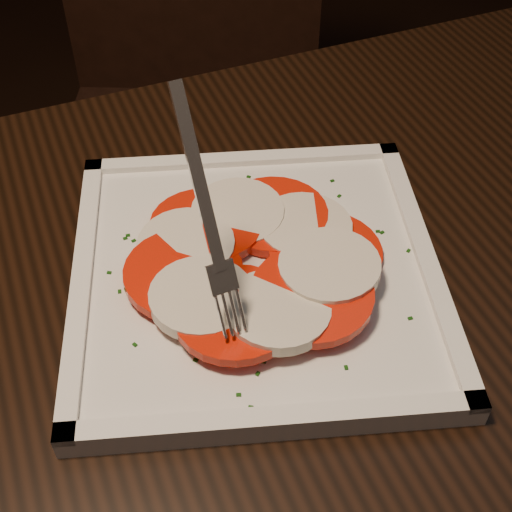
{
  "coord_description": "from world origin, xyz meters",
  "views": [
    {
      "loc": [
        -0.35,
        -0.09,
        1.18
      ],
      "look_at": [
        -0.24,
        0.27,
        0.78
      ],
      "focal_mm": 50.0,
      "sensor_mm": 36.0,
      "label": 1
    }
  ],
  "objects_px": {
    "table": "(302,438)",
    "chair": "(191,84)",
    "plate": "(256,276)",
    "fork": "(200,204)"
  },
  "relations": [
    {
      "from": "table",
      "to": "fork",
      "type": "distance_m",
      "value": 0.23
    },
    {
      "from": "table",
      "to": "chair",
      "type": "distance_m",
      "value": 0.73
    },
    {
      "from": "chair",
      "to": "plate",
      "type": "distance_m",
      "value": 0.67
    },
    {
      "from": "table",
      "to": "fork",
      "type": "bearing_deg",
      "value": 129.28
    },
    {
      "from": "chair",
      "to": "plate",
      "type": "relative_size",
      "value": 3.24
    },
    {
      "from": "plate",
      "to": "fork",
      "type": "relative_size",
      "value": 1.87
    },
    {
      "from": "table",
      "to": "plate",
      "type": "relative_size",
      "value": 4.41
    },
    {
      "from": "table",
      "to": "plate",
      "type": "height_order",
      "value": "plate"
    },
    {
      "from": "table",
      "to": "plate",
      "type": "distance_m",
      "value": 0.14
    },
    {
      "from": "table",
      "to": "chair",
      "type": "relative_size",
      "value": 1.36
    }
  ]
}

